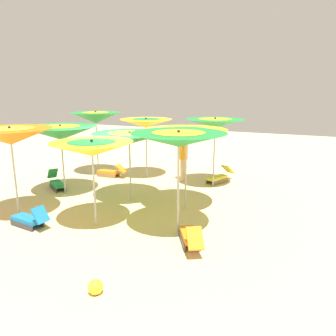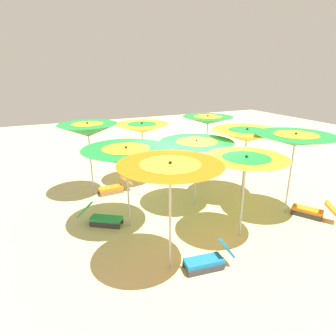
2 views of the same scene
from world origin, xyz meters
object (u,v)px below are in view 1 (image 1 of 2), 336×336
lounger_2 (29,219)px  lounger_3 (57,182)px  beach_umbrella_3 (92,149)px  beach_umbrella_7 (61,133)px  beach_umbrella_8 (96,118)px  beach_umbrella_4 (129,138)px  beach_umbrella_0 (179,139)px  lounger_1 (190,237)px  beach_ball (96,287)px  lounger_4 (110,172)px  beachgoer_0 (184,156)px  lounger_0 (219,177)px  beach_umbrella_1 (186,136)px  beach_umbrella_6 (10,136)px  beach_umbrella_5 (146,123)px  beach_umbrella_2 (215,123)px

lounger_2 → lounger_3: 3.25m
beach_umbrella_3 → beach_umbrella_7: size_ratio=0.96×
beach_umbrella_8 → lounger_3: bearing=85.3°
beach_umbrella_4 → beach_umbrella_0: bearing=144.1°
lounger_1 → beach_ball: 2.44m
beach_umbrella_0 → beach_umbrella_3: size_ratio=1.13×
beach_umbrella_3 → lounger_3: size_ratio=1.81×
beach_umbrella_8 → lounger_4: beach_umbrella_8 is taller
lounger_3 → beach_umbrella_3: bearing=0.7°
beachgoer_0 → lounger_0: bearing=50.7°
beach_umbrella_3 → beach_umbrella_1: bearing=-129.6°
beach_umbrella_3 → beach_umbrella_7: bearing=-34.8°
lounger_3 → beach_umbrella_6: bearing=-35.4°
beach_umbrella_5 → lounger_1: 6.16m
beach_umbrella_6 → beach_umbrella_7: bearing=-83.3°
beach_umbrella_2 → beach_umbrella_4: beach_umbrella_2 is taller
beach_umbrella_6 → lounger_0: size_ratio=1.87×
beach_umbrella_4 → lounger_4: bearing=-44.2°
beach_umbrella_8 → beach_ball: size_ratio=9.80×
beach_umbrella_6 → beachgoer_0: bearing=-118.5°
lounger_3 → beachgoer_0: size_ratio=0.68×
lounger_2 → lounger_4: size_ratio=0.94×
beach_umbrella_3 → beach_umbrella_4: size_ratio=0.99×
beach_umbrella_2 → beach_umbrella_6: bearing=51.0°
beach_umbrella_6 → lounger_4: beach_umbrella_6 is taller
lounger_1 → lounger_2: bearing=69.1°
lounger_3 → lounger_4: (-0.84, -2.03, -0.01)m
beach_umbrella_7 → beachgoer_0: size_ratio=1.28×
beach_umbrella_0 → beach_umbrella_3: beach_umbrella_0 is taller
beach_umbrella_6 → lounger_1: beach_umbrella_6 is taller
beach_umbrella_5 → lounger_2: (0.51, 5.38, -1.89)m
beach_umbrella_8 → beach_ball: beach_umbrella_8 is taller
beach_umbrella_5 → beach_umbrella_7: beach_umbrella_5 is taller
beach_umbrella_7 → lounger_4: size_ratio=1.89×
lounger_4 → beach_umbrella_0: bearing=137.3°
lounger_1 → beach_umbrella_8: bearing=21.4°
beach_umbrella_7 → beach_umbrella_8: (0.49, -2.54, 0.25)m
beach_umbrella_7 → beach_umbrella_2: bearing=-146.4°
beach_umbrella_3 → beachgoer_0: (-0.56, -4.67, -1.03)m
lounger_0 → beach_umbrella_6: bearing=-13.1°
beach_umbrella_6 → lounger_1: (-4.74, -0.33, -1.98)m
beach_umbrella_8 → beachgoer_0: beach_umbrella_8 is taller
beach_umbrella_5 → beach_umbrella_7: size_ratio=1.01×
lounger_4 → beach_umbrella_4: bearing=133.3°
lounger_4 → lounger_1: bearing=136.7°
beach_umbrella_1 → beach_ball: size_ratio=9.14×
beach_umbrella_8 → beach_ball: 8.33m
beach_umbrella_4 → beach_umbrella_8: (2.76, -2.19, 0.33)m
beach_umbrella_1 → lounger_1: (-0.90, 2.07, -1.90)m
beach_umbrella_2 → beach_umbrella_6: beach_umbrella_6 is taller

